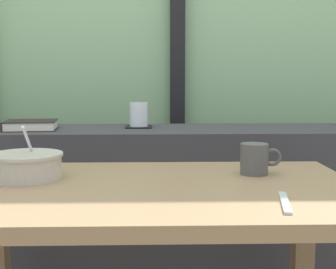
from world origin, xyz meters
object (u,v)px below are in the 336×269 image
coaster_square (139,127)px  ceramic_mug (255,159)px  soup_bowl (26,166)px  breakfast_table (150,235)px  closed_book (30,125)px  fork_utensil (285,202)px  juice_glass (139,115)px

coaster_square → ceramic_mug: ceramic_mug is taller
coaster_square → ceramic_mug: size_ratio=0.88×
soup_bowl → coaster_square: bearing=65.7°
ceramic_mug → breakfast_table: bearing=-155.7°
breakfast_table → ceramic_mug: (0.29, 0.13, 0.17)m
breakfast_table → closed_book: closed_book is taller
coaster_square → ceramic_mug: bearing=-59.5°
soup_bowl → fork_utensil: 0.67m
soup_bowl → ceramic_mug: bearing=4.0°
soup_bowl → ceramic_mug: soup_bowl is taller
closed_book → soup_bowl: (0.12, -0.54, -0.05)m
juice_glass → soup_bowl: juice_glass is taller
closed_book → fork_utensil: size_ratio=1.18×
soup_bowl → fork_utensil: size_ratio=1.12×
juice_glass → closed_book: juice_glass is taller
breakfast_table → soup_bowl: soup_bowl is taller
breakfast_table → ceramic_mug: 0.36m
coaster_square → soup_bowl: bearing=-114.3°
coaster_square → closed_book: size_ratio=0.50×
ceramic_mug → closed_book: bearing=145.7°
juice_glass → ceramic_mug: (0.33, -0.57, -0.07)m
ceramic_mug → soup_bowl: bearing=-176.0°
juice_glass → ceramic_mug: bearing=-59.5°
coaster_square → closed_book: (-0.40, -0.07, 0.01)m
closed_book → ceramic_mug: (0.73, -0.50, -0.04)m
coaster_square → soup_bowl: (-0.28, -0.61, -0.04)m
breakfast_table → ceramic_mug: bearing=24.3°
breakfast_table → coaster_square: 0.72m
closed_book → coaster_square: bearing=9.3°
breakfast_table → closed_book: bearing=125.5°
breakfast_table → ceramic_mug: size_ratio=9.21×
fork_utensil → ceramic_mug: bearing=101.0°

